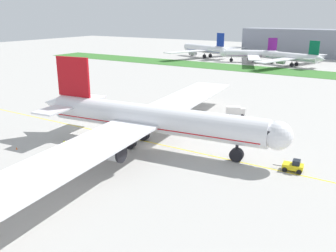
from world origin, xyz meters
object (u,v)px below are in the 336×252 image
object	(u,v)px
airliner_foreground	(149,119)
parked_airliner_far_centre	(251,54)
ground_crew_wingwalker_port	(64,143)
service_truck_fuel_bowser	(235,111)
pushback_tug	(293,166)
parked_airliner_far_left	(205,49)
parked_airliner_far_right	(292,57)
traffic_cone_near_nose	(17,148)

from	to	relation	value
airliner_foreground	parked_airliner_far_centre	xyz separation A→B (m)	(-30.88, 150.69, -1.43)
ground_crew_wingwalker_port	service_truck_fuel_bowser	size ratio (longest dim) A/B	0.31
ground_crew_wingwalker_port	parked_airliner_far_centre	bearing A→B (deg)	95.62
pushback_tug	parked_airliner_far_centre	xyz separation A→B (m)	(-61.22, 147.33, 3.84)
pushback_tug	parked_airliner_far_left	world-z (taller)	parked_airliner_far_left
service_truck_fuel_bowser	parked_airliner_far_centre	world-z (taller)	parked_airliner_far_centre
airliner_foreground	parked_airliner_far_right	distance (m)	146.84
service_truck_fuel_bowser	parked_airliner_far_left	bearing A→B (deg)	119.89
traffic_cone_near_nose	parked_airliner_far_centre	distance (m)	167.77
parked_airliner_far_left	parked_airliner_far_right	xyz separation A→B (m)	(58.36, -10.64, -0.63)
traffic_cone_near_nose	pushback_tug	bearing A→B (deg)	20.69
airliner_foreground	pushback_tug	bearing A→B (deg)	6.31
parked_airliner_far_right	ground_crew_wingwalker_port	bearing A→B (deg)	-93.18
airliner_foreground	service_truck_fuel_bowser	distance (m)	34.13
ground_crew_wingwalker_port	parked_airliner_far_left	xyz separation A→B (m)	(-49.63, 167.98, 4.46)
ground_crew_wingwalker_port	traffic_cone_near_nose	xyz separation A→B (m)	(-8.13, -6.19, -0.78)
pushback_tug	service_truck_fuel_bowser	world-z (taller)	service_truck_fuel_bowser
traffic_cone_near_nose	parked_airliner_far_right	size ratio (longest dim) A/B	0.01
airliner_foreground	parked_airliner_far_left	bearing A→B (deg)	112.33
parked_airliner_far_centre	ground_crew_wingwalker_port	bearing A→B (deg)	-84.38
pushback_tug	airliner_foreground	bearing A→B (deg)	-173.69
airliner_foreground	parked_airliner_far_left	xyz separation A→B (m)	(-64.64, 157.34, -0.79)
parked_airliner_far_centre	airliner_foreground	bearing A→B (deg)	-78.42
parked_airliner_far_centre	parked_airliner_far_right	bearing A→B (deg)	-9.21
service_truck_fuel_bowser	traffic_cone_near_nose	bearing A→B (deg)	-120.90
parked_airliner_far_left	parked_airliner_far_centre	bearing A→B (deg)	-11.14
parked_airliner_far_left	parked_airliner_far_right	distance (m)	59.32
service_truck_fuel_bowser	parked_airliner_far_centre	size ratio (longest dim) A/B	0.10
airliner_foreground	pushback_tug	size ratio (longest dim) A/B	17.20
parked_airliner_far_left	parked_airliner_far_right	world-z (taller)	parked_airliner_far_left
pushback_tug	traffic_cone_near_nose	size ratio (longest dim) A/B	9.57
pushback_tug	parked_airliner_far_left	xyz separation A→B (m)	(-94.97, 153.98, 4.49)
service_truck_fuel_bowser	parked_airliner_far_left	distance (m)	143.34
service_truck_fuel_bowser	pushback_tug	bearing A→B (deg)	-51.62
airliner_foreground	pushback_tug	world-z (taller)	airliner_foreground
pushback_tug	ground_crew_wingwalker_port	size ratio (longest dim) A/B	3.17
traffic_cone_near_nose	parked_airliner_far_left	xyz separation A→B (m)	(-41.50, 174.17, 5.24)
parked_airliner_far_centre	parked_airliner_far_left	bearing A→B (deg)	168.86
airliner_foreground	parked_airliner_far_centre	distance (m)	153.83
service_truck_fuel_bowser	parked_airliner_far_right	distance (m)	114.38
ground_crew_wingwalker_port	parked_airliner_far_centre	world-z (taller)	parked_airliner_far_centre
airliner_foreground	parked_airliner_far_right	xyz separation A→B (m)	(-6.28, 146.70, -1.42)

